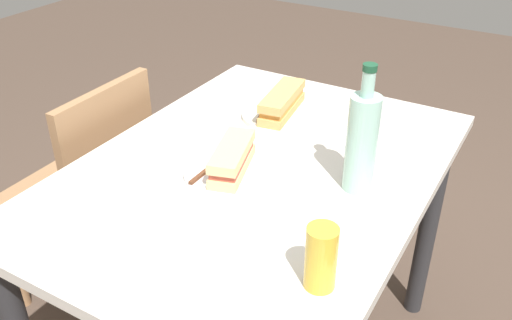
{
  "coord_description": "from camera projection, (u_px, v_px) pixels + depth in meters",
  "views": [
    {
      "loc": [
        -1.04,
        -0.61,
        1.51
      ],
      "look_at": [
        0.0,
        0.0,
        0.79
      ],
      "focal_mm": 38.94,
      "sensor_mm": 36.0,
      "label": 1
    }
  ],
  "objects": [
    {
      "name": "dining_table",
      "position": [
        256.0,
        204.0,
        1.47
      ],
      "size": [
        1.16,
        0.84,
        0.77
      ],
      "color": "beige",
      "rests_on": "ground"
    },
    {
      "name": "beer_glass",
      "position": [
        321.0,
        258.0,
        1.01
      ],
      "size": [
        0.06,
        0.06,
        0.13
      ],
      "primitive_type": "cylinder",
      "color": "gold",
      "rests_on": "dining_table"
    },
    {
      "name": "knife_near",
      "position": [
        264.0,
        110.0,
        1.66
      ],
      "size": [
        0.18,
        0.06,
        0.01
      ],
      "color": "silver",
      "rests_on": "plate_near"
    },
    {
      "name": "water_bottle",
      "position": [
        362.0,
        141.0,
        1.27
      ],
      "size": [
        0.07,
        0.07,
        0.31
      ],
      "color": "#99C6B7",
      "rests_on": "dining_table"
    },
    {
      "name": "plate_far",
      "position": [
        232.0,
        173.0,
        1.37
      ],
      "size": [
        0.24,
        0.24,
        0.01
      ],
      "primitive_type": "cylinder",
      "color": "white",
      "rests_on": "dining_table"
    },
    {
      "name": "knife_far",
      "position": [
        209.0,
        169.0,
        1.37
      ],
      "size": [
        0.18,
        0.01,
        0.01
      ],
      "color": "silver",
      "rests_on": "plate_far"
    },
    {
      "name": "plate_near",
      "position": [
        282.0,
        115.0,
        1.65
      ],
      "size": [
        0.24,
        0.24,
        0.01
      ],
      "primitive_type": "cylinder",
      "color": "silver",
      "rests_on": "dining_table"
    },
    {
      "name": "baguette_sandwich_far",
      "position": [
        232.0,
        158.0,
        1.35
      ],
      "size": [
        0.21,
        0.13,
        0.07
      ],
      "color": "#DBB77A",
      "rests_on": "plate_far"
    },
    {
      "name": "baguette_sandwich_near",
      "position": [
        282.0,
        102.0,
        1.63
      ],
      "size": [
        0.24,
        0.1,
        0.07
      ],
      "color": "tan",
      "rests_on": "plate_near"
    },
    {
      "name": "chair_far",
      "position": [
        94.0,
        187.0,
        1.82
      ],
      "size": [
        0.41,
        0.41,
        0.87
      ],
      "color": "#936B47",
      "rests_on": "ground"
    }
  ]
}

